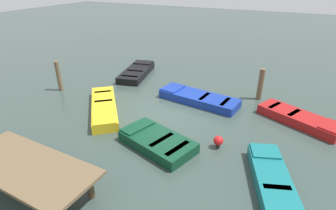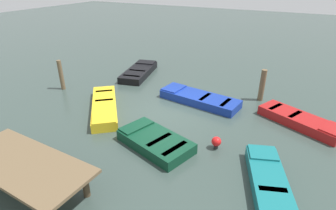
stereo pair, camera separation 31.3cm
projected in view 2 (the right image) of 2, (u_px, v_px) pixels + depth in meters
ground_plane at (168, 112)px, 12.64m from camera, size 80.00×80.00×0.00m
dock_segment at (24, 166)px, 7.83m from camera, size 4.42×2.01×0.95m
rowboat_blue at (199, 98)px, 13.46m from camera, size 4.10×1.81×0.46m
rowboat_yellow at (104, 107)px, 12.65m from camera, size 3.45×3.84×0.46m
rowboat_black at (139, 72)px, 17.08m from camera, size 2.11×3.80×0.46m
rowboat_teal at (270, 186)px, 7.93m from camera, size 2.16×3.74×0.46m
rowboat_red at (301, 120)px, 11.46m from camera, size 3.58×2.47×0.46m
rowboat_dark_green at (155, 141)px, 10.06m from camera, size 3.12×2.25×0.46m
mooring_piling_near_left at (262, 85)px, 13.45m from camera, size 0.27×0.27×1.61m
mooring_piling_mid_left at (61, 75)px, 14.75m from camera, size 0.23×0.23×1.64m
marker_buoy at (216, 142)px, 9.90m from camera, size 0.36×0.36×0.48m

